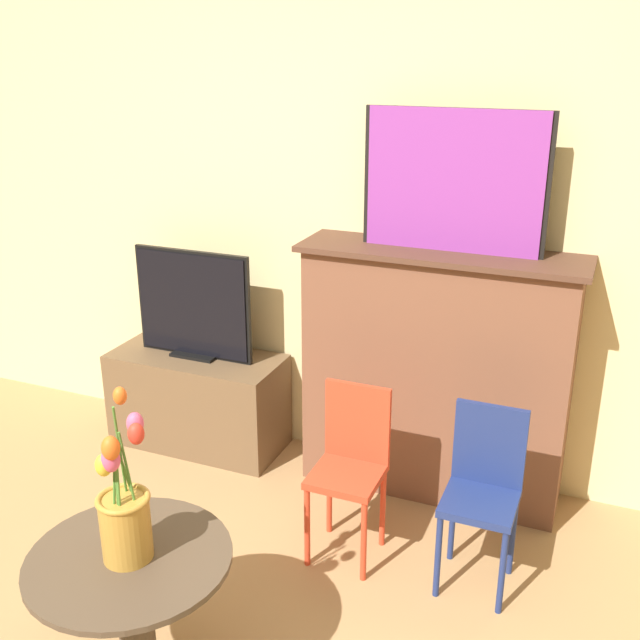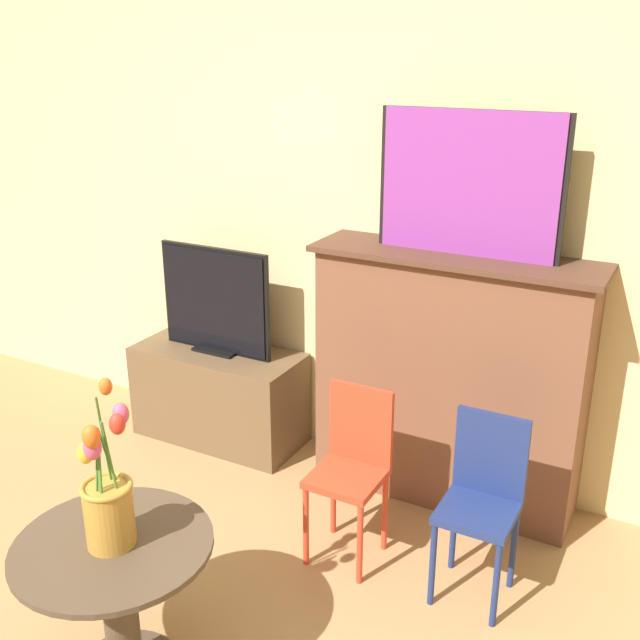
{
  "view_description": "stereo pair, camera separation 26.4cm",
  "coord_description": "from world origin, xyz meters",
  "px_view_note": "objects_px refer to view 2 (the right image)",
  "views": [
    {
      "loc": [
        1.16,
        -1.09,
        1.98
      ],
      "look_at": [
        0.19,
        1.26,
        1.03
      ],
      "focal_mm": 42.0,
      "sensor_mm": 36.0,
      "label": 1
    },
    {
      "loc": [
        1.4,
        -0.97,
        1.98
      ],
      "look_at": [
        0.19,
        1.26,
        1.03
      ],
      "focal_mm": 42.0,
      "sensor_mm": 36.0,
      "label": 2
    }
  ],
  "objects_px": {
    "chair_blue": "(483,495)",
    "tv_monitor": "(215,302)",
    "vase_tulips": "(108,499)",
    "painting": "(469,184)",
    "chair_red": "(352,462)"
  },
  "relations": [
    {
      "from": "vase_tulips",
      "to": "painting",
      "type": "bearing_deg",
      "value": 69.0
    },
    {
      "from": "chair_blue",
      "to": "vase_tulips",
      "type": "relative_size",
      "value": 1.35
    },
    {
      "from": "chair_red",
      "to": "chair_blue",
      "type": "distance_m",
      "value": 0.52
    },
    {
      "from": "tv_monitor",
      "to": "chair_red",
      "type": "bearing_deg",
      "value": -27.15
    },
    {
      "from": "vase_tulips",
      "to": "tv_monitor",
      "type": "bearing_deg",
      "value": 114.17
    },
    {
      "from": "chair_blue",
      "to": "tv_monitor",
      "type": "bearing_deg",
      "value": 161.92
    },
    {
      "from": "painting",
      "to": "vase_tulips",
      "type": "distance_m",
      "value": 1.81
    },
    {
      "from": "chair_red",
      "to": "chair_blue",
      "type": "bearing_deg",
      "value": 2.31
    },
    {
      "from": "tv_monitor",
      "to": "vase_tulips",
      "type": "xyz_separation_m",
      "value": [
        0.66,
        -1.47,
        -0.08
      ]
    },
    {
      "from": "chair_red",
      "to": "painting",
      "type": "bearing_deg",
      "value": 69.66
    },
    {
      "from": "chair_blue",
      "to": "vase_tulips",
      "type": "bearing_deg",
      "value": -132.81
    },
    {
      "from": "painting",
      "to": "vase_tulips",
      "type": "relative_size",
      "value": 1.45
    },
    {
      "from": "chair_red",
      "to": "vase_tulips",
      "type": "relative_size",
      "value": 1.35
    },
    {
      "from": "chair_red",
      "to": "chair_blue",
      "type": "height_order",
      "value": "same"
    },
    {
      "from": "tv_monitor",
      "to": "chair_blue",
      "type": "height_order",
      "value": "tv_monitor"
    }
  ]
}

